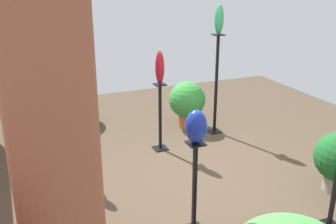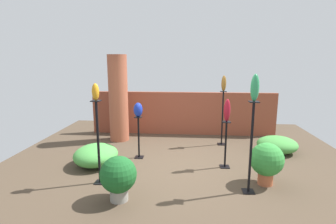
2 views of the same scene
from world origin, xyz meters
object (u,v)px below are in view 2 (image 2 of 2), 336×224
at_px(pedestal_jade, 251,151).
at_px(potted_plant_back_center, 118,176).
at_px(pedestal_cobalt, 139,139).
at_px(potted_plant_front_left, 267,161).
at_px(art_vase_amber, 95,92).
at_px(pedestal_ruby, 225,147).
at_px(art_vase_cobalt, 138,110).
at_px(brick_pillar, 118,98).
at_px(art_vase_bronze, 224,83).
at_px(pedestal_bronze, 222,120).
at_px(art_vase_ruby, 227,110).
at_px(art_vase_jade, 255,88).
at_px(pedestal_amber, 98,146).

relative_size(pedestal_jade, potted_plant_back_center, 2.14).
bearing_deg(pedestal_cobalt, potted_plant_front_left, -23.93).
bearing_deg(pedestal_jade, art_vase_amber, 177.20).
distance_m(pedestal_ruby, art_vase_cobalt, 2.10).
relative_size(brick_pillar, art_vase_cobalt, 7.39).
distance_m(pedestal_jade, art_vase_bronze, 2.78).
distance_m(pedestal_cobalt, art_vase_cobalt, 0.70).
relative_size(pedestal_ruby, art_vase_bronze, 2.44).
distance_m(art_vase_bronze, potted_plant_front_left, 2.64).
bearing_deg(art_vase_cobalt, art_vase_amber, -109.74).
distance_m(pedestal_bronze, potted_plant_back_center, 3.68).
bearing_deg(pedestal_cobalt, pedestal_jade, -33.67).
relative_size(brick_pillar, art_vase_ruby, 5.09).
distance_m(pedestal_bronze, pedestal_cobalt, 2.36).
bearing_deg(art_vase_ruby, art_vase_bronze, 85.94).
xyz_separation_m(pedestal_cobalt, art_vase_ruby, (1.94, -0.41, 0.79)).
height_order(pedestal_bronze, potted_plant_back_center, pedestal_bronze).
bearing_deg(art_vase_ruby, potted_plant_back_center, -141.43).
bearing_deg(pedestal_bronze, art_vase_jade, -86.54).
xyz_separation_m(pedestal_jade, art_vase_jade, (0.00, 0.00, 1.08)).
bearing_deg(brick_pillar, pedestal_amber, -82.72).
bearing_deg(pedestal_ruby, pedestal_cobalt, 168.15).
relative_size(art_vase_cobalt, potted_plant_back_center, 0.44).
relative_size(pedestal_cobalt, potted_plant_back_center, 1.32).
relative_size(pedestal_amber, art_vase_cobalt, 4.77).
height_order(pedestal_bronze, art_vase_amber, art_vase_amber).
height_order(art_vase_bronze, art_vase_ruby, art_vase_bronze).
bearing_deg(pedestal_cobalt, pedestal_ruby, -11.85).
relative_size(pedestal_amber, art_vase_bronze, 3.79).
xyz_separation_m(brick_pillar, art_vase_bronze, (2.87, -0.20, 0.45)).
bearing_deg(pedestal_bronze, art_vase_cobalt, -150.72).
height_order(pedestal_jade, potted_plant_back_center, pedestal_jade).
distance_m(pedestal_amber, art_vase_jade, 2.90).
distance_m(potted_plant_back_center, potted_plant_front_left, 2.66).
distance_m(pedestal_cobalt, art_vase_ruby, 2.13).
relative_size(pedestal_jade, art_vase_amber, 5.25).
relative_size(pedestal_amber, pedestal_jade, 0.98).
xyz_separation_m(art_vase_cobalt, potted_plant_back_center, (0.04, -1.92, -0.72)).
height_order(brick_pillar, potted_plant_front_left, brick_pillar).
distance_m(pedestal_cobalt, potted_plant_front_left, 2.82).
relative_size(brick_pillar, art_vase_amber, 7.93).
bearing_deg(pedestal_cobalt, pedestal_bronze, 29.28).
height_order(pedestal_cobalt, art_vase_amber, art_vase_amber).
bearing_deg(pedestal_cobalt, art_vase_bronze, 29.28).
height_order(pedestal_bronze, art_vase_jade, art_vase_jade).
xyz_separation_m(art_vase_jade, art_vase_cobalt, (-2.21, 1.47, -0.67)).
bearing_deg(brick_pillar, art_vase_jade, -42.93).
distance_m(pedestal_bronze, art_vase_jade, 2.86).
relative_size(art_vase_ruby, potted_plant_back_center, 0.63).
xyz_separation_m(pedestal_cobalt, art_vase_bronze, (2.05, 1.15, 1.21)).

